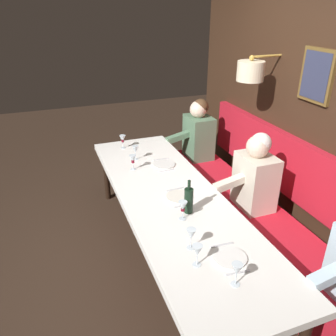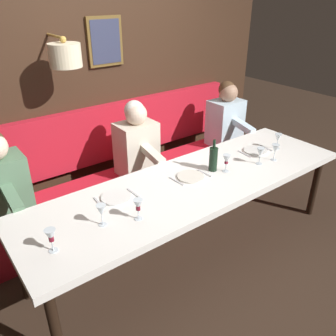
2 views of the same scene
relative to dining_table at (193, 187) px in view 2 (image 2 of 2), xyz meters
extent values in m
plane|color=#332319|center=(0.00, 0.00, -0.68)|extent=(12.00, 12.00, 0.00)
cube|color=white|center=(0.00, 0.00, 0.03)|extent=(0.90, 3.05, 0.06)
cylinder|color=black|center=(-0.35, -1.43, -0.34)|extent=(0.07, 0.07, 0.68)
cylinder|color=black|center=(-0.35, 1.43, -0.34)|extent=(0.07, 0.07, 0.68)
cylinder|color=black|center=(0.35, -1.43, -0.34)|extent=(0.07, 0.07, 0.68)
cylinder|color=black|center=(0.35, 1.43, -0.34)|extent=(0.07, 0.07, 0.68)
cube|color=red|center=(0.89, 0.00, -0.46)|extent=(0.52, 3.25, 0.45)
cube|color=#382316|center=(1.48, 0.00, 0.77)|extent=(0.10, 4.45, 2.90)
cube|color=red|center=(1.39, 0.00, 0.09)|extent=(0.10, 3.25, 0.64)
cube|color=brown|center=(1.42, 0.00, 1.05)|extent=(0.04, 0.38, 0.49)
cube|color=#2D334C|center=(1.40, 0.00, 1.05)|extent=(0.01, 0.32, 0.43)
cylinder|color=#B78E3D|center=(1.25, 0.57, 1.16)|extent=(0.35, 0.02, 0.02)
cylinder|color=beige|center=(1.08, 0.57, 1.02)|extent=(0.28, 0.28, 0.20)
sphere|color=#B78E3D|center=(1.08, 0.57, 1.15)|extent=(0.06, 0.06, 0.06)
cube|color=silver|center=(0.89, -1.30, 0.05)|extent=(0.30, 0.40, 0.56)
sphere|color=#A37A60|center=(0.87, -1.30, 0.43)|extent=(0.22, 0.22, 0.22)
sphere|color=#4C331E|center=(0.90, -1.30, 0.46)|extent=(0.20, 0.20, 0.20)
cube|color=silver|center=(0.60, -1.30, 0.09)|extent=(0.33, 0.09, 0.14)
cube|color=beige|center=(0.89, 0.01, 0.05)|extent=(0.30, 0.40, 0.56)
sphere|color=beige|center=(0.87, 0.01, 0.43)|extent=(0.22, 0.22, 0.22)
sphere|color=silver|center=(0.90, 0.01, 0.46)|extent=(0.20, 0.20, 0.20)
cube|color=beige|center=(0.60, 0.01, 0.09)|extent=(0.33, 0.09, 0.14)
cube|color=#567A5B|center=(0.89, 1.33, 0.05)|extent=(0.30, 0.40, 0.56)
cube|color=#567A5B|center=(0.60, 1.33, 0.09)|extent=(0.33, 0.09, 0.14)
cylinder|color=white|center=(0.16, 0.66, 0.07)|extent=(0.24, 0.24, 0.01)
cube|color=silver|center=(0.14, 0.52, 0.06)|extent=(0.17, 0.02, 0.01)
cube|color=silver|center=(0.18, 0.81, 0.06)|extent=(0.18, 0.03, 0.01)
cylinder|color=silver|center=(0.06, -0.03, 0.07)|extent=(0.24, 0.24, 0.01)
cube|color=silver|center=(0.04, -0.17, 0.06)|extent=(0.17, 0.02, 0.01)
cube|color=silver|center=(0.08, 0.12, 0.06)|extent=(0.18, 0.03, 0.01)
cylinder|color=white|center=(0.08, -0.91, 0.07)|extent=(0.24, 0.24, 0.01)
cube|color=silver|center=(0.06, -1.05, 0.06)|extent=(0.17, 0.03, 0.01)
cube|color=silver|center=(0.10, -0.76, 0.06)|extent=(0.18, 0.03, 0.01)
cylinder|color=silver|center=(-0.16, -0.89, 0.06)|extent=(0.06, 0.06, 0.00)
cylinder|color=silver|center=(-0.16, -0.89, 0.10)|extent=(0.01, 0.01, 0.07)
cone|color=silver|center=(-0.16, -0.89, 0.18)|extent=(0.07, 0.07, 0.08)
cylinder|color=silver|center=(-0.01, -1.14, 0.06)|extent=(0.06, 0.06, 0.00)
cylinder|color=silver|center=(-0.01, -1.14, 0.10)|extent=(0.01, 0.01, 0.07)
cone|color=silver|center=(-0.01, -1.14, 0.18)|extent=(0.07, 0.07, 0.08)
cylinder|color=silver|center=(-0.13, -0.71, 0.06)|extent=(0.06, 0.06, 0.00)
cylinder|color=silver|center=(-0.13, -0.71, 0.10)|extent=(0.01, 0.01, 0.07)
cone|color=silver|center=(-0.13, -0.71, 0.18)|extent=(0.07, 0.07, 0.08)
cylinder|color=silver|center=(-0.08, 0.91, 0.06)|extent=(0.06, 0.06, 0.00)
cylinder|color=silver|center=(-0.08, 0.91, 0.10)|extent=(0.01, 0.01, 0.07)
cone|color=silver|center=(-0.08, 0.91, 0.18)|extent=(0.07, 0.07, 0.08)
cylinder|color=silver|center=(-0.04, -0.35, 0.06)|extent=(0.06, 0.06, 0.00)
cylinder|color=silver|center=(-0.04, -0.35, 0.10)|extent=(0.01, 0.01, 0.07)
cone|color=silver|center=(-0.04, -0.35, 0.18)|extent=(0.07, 0.07, 0.08)
cylinder|color=maroon|center=(-0.04, -0.35, 0.15)|extent=(0.03, 0.03, 0.02)
cylinder|color=silver|center=(-0.14, 1.29, 0.06)|extent=(0.06, 0.06, 0.00)
cylinder|color=silver|center=(-0.14, 1.29, 0.10)|extent=(0.01, 0.01, 0.07)
cone|color=silver|center=(-0.14, 1.29, 0.18)|extent=(0.07, 0.07, 0.08)
cylinder|color=maroon|center=(-0.14, 1.29, 0.15)|extent=(0.03, 0.03, 0.03)
cylinder|color=silver|center=(-0.18, 0.68, 0.06)|extent=(0.06, 0.06, 0.00)
cylinder|color=silver|center=(-0.18, 0.68, 0.10)|extent=(0.01, 0.01, 0.07)
cone|color=silver|center=(-0.18, 0.68, 0.18)|extent=(0.07, 0.07, 0.08)
cylinder|color=maroon|center=(-0.18, 0.68, 0.15)|extent=(0.03, 0.03, 0.03)
cylinder|color=black|center=(0.04, -0.27, 0.17)|extent=(0.08, 0.08, 0.22)
cylinder|color=black|center=(0.04, -0.27, 0.32)|extent=(0.03, 0.03, 0.08)
camera|label=1|loc=(-0.97, -2.50, 1.66)|focal=36.54mm
camera|label=2|loc=(-1.94, 1.75, 1.54)|focal=37.20mm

